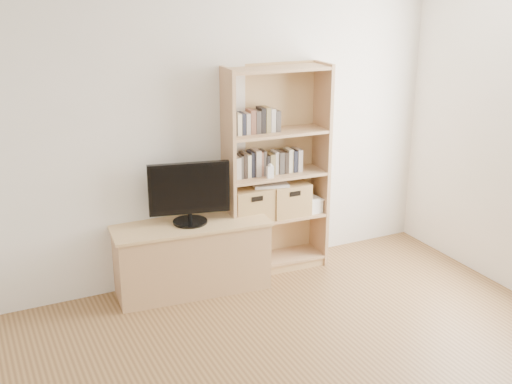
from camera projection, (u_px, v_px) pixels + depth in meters
back_wall at (208, 137)px, 5.60m from camera, size 4.50×0.02×2.60m
tv_stand at (191, 257)px, 5.60m from camera, size 1.35×0.61×0.60m
bookshelf at (276, 171)px, 5.81m from camera, size 0.97×0.39×1.91m
television at (189, 193)px, 5.41m from camera, size 0.68×0.20×0.54m
books_row_mid at (275, 161)px, 5.80m from camera, size 0.84×0.24×0.22m
books_row_upper at (253, 122)px, 5.60m from camera, size 0.37×0.15×0.19m
baby_monitor at (270, 172)px, 5.67m from camera, size 0.06×0.04×0.11m
basket_left at (250, 203)px, 5.80m from camera, size 0.37×0.31×0.30m
basket_right at (287, 198)px, 5.94m from camera, size 0.37×0.31×0.30m
laptop at (270, 184)px, 5.81m from camera, size 0.36×0.29×0.02m
magazine_stack at (308, 204)px, 6.04m from camera, size 0.19×0.27×0.12m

